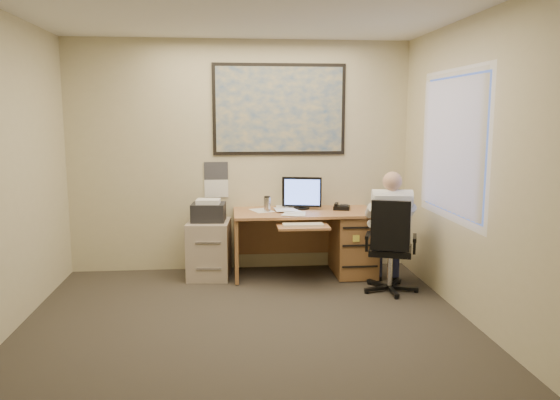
{
  "coord_description": "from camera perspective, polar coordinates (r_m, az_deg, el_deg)",
  "views": [
    {
      "loc": [
        -0.15,
        -4.2,
        1.83
      ],
      "look_at": [
        0.38,
        1.3,
        0.97
      ],
      "focal_mm": 35.0,
      "sensor_mm": 36.0,
      "label": 1
    }
  ],
  "objects": [
    {
      "name": "room_shell",
      "position": [
        4.23,
        -3.41,
        2.29
      ],
      "size": [
        4.0,
        4.5,
        2.7
      ],
      "color": "#312D26",
      "rests_on": "ground"
    },
    {
      "name": "desk",
      "position": [
        6.37,
        5.48,
        -3.83
      ],
      "size": [
        1.6,
        0.97,
        1.12
      ],
      "color": "#AF784B",
      "rests_on": "ground"
    },
    {
      "name": "world_map",
      "position": [
        6.46,
        -0.06,
        9.44
      ],
      "size": [
        1.56,
        0.03,
        1.06
      ],
      "primitive_type": "cube",
      "color": "#1E4C93",
      "rests_on": "room_shell"
    },
    {
      "name": "wall_calendar",
      "position": [
        6.48,
        -6.68,
        2.12
      ],
      "size": [
        0.28,
        0.01,
        0.42
      ],
      "primitive_type": "cube",
      "color": "white",
      "rests_on": "room_shell"
    },
    {
      "name": "window_blinds",
      "position": [
        5.44,
        17.55,
        5.46
      ],
      "size": [
        0.06,
        1.4,
        1.3
      ],
      "primitive_type": null,
      "color": "beige",
      "rests_on": "room_shell"
    },
    {
      "name": "filing_cabinet",
      "position": [
        6.29,
        -7.41,
        -4.55
      ],
      "size": [
        0.51,
        0.59,
        0.9
      ],
      "rotation": [
        0.0,
        0.0,
        -0.09
      ],
      "color": "#B0A08E",
      "rests_on": "ground"
    },
    {
      "name": "office_chair",
      "position": [
        5.84,
        11.71,
        -6.65
      ],
      "size": [
        0.76,
        0.76,
        0.99
      ],
      "rotation": [
        0.0,
        0.0,
        -0.34
      ],
      "color": "black",
      "rests_on": "ground"
    },
    {
      "name": "person",
      "position": [
        5.83,
        11.45,
        -3.25
      ],
      "size": [
        0.64,
        0.83,
        1.26
      ],
      "primitive_type": null,
      "rotation": [
        0.0,
        0.0,
        -0.17
      ],
      "color": "white",
      "rests_on": "office_chair"
    }
  ]
}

